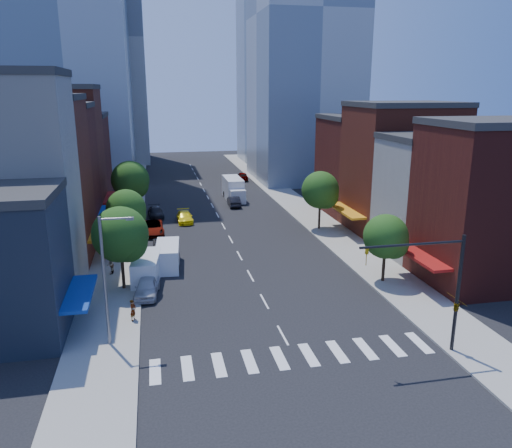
{
  "coord_description": "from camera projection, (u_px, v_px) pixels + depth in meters",
  "views": [
    {
      "loc": [
        -8.44,
        -31.24,
        17.01
      ],
      "look_at": [
        0.56,
        12.12,
        5.0
      ],
      "focal_mm": 35.0,
      "sensor_mm": 36.0,
      "label": 1
    }
  ],
  "objects": [
    {
      "name": "ground",
      "position": [
        283.0,
        335.0,
        35.63
      ],
      "size": [
        220.0,
        220.0,
        0.0
      ],
      "primitive_type": "plane",
      "color": "black",
      "rests_on": "ground"
    },
    {
      "name": "sidewalk_left",
      "position": [
        127.0,
        212.0,
        70.96
      ],
      "size": [
        5.0,
        120.0,
        0.15
      ],
      "primitive_type": "cube",
      "color": "gray",
      "rests_on": "ground"
    },
    {
      "name": "sidewalk_right",
      "position": [
        296.0,
        204.0,
        75.87
      ],
      "size": [
        5.0,
        120.0,
        0.15
      ],
      "primitive_type": "cube",
      "color": "gray",
      "rests_on": "ground"
    },
    {
      "name": "crosswalk",
      "position": [
        294.0,
        356.0,
        32.8
      ],
      "size": [
        19.0,
        3.0,
        0.01
      ],
      "primitive_type": "cube",
      "color": "silver",
      "rests_on": "ground"
    },
    {
      "name": "bldg_left_2",
      "position": [
        23.0,
        184.0,
        48.79
      ],
      "size": [
        12.0,
        9.0,
        16.0
      ],
      "primitive_type": "cube",
      "color": "#5D2116",
      "rests_on": "ground"
    },
    {
      "name": "bldg_left_3",
      "position": [
        42.0,
        175.0,
        56.96
      ],
      "size": [
        12.0,
        8.0,
        15.0
      ],
      "primitive_type": "cube",
      "color": "#4A1612",
      "rests_on": "ground"
    },
    {
      "name": "bldg_left_4",
      "position": [
        54.0,
        157.0,
        64.73
      ],
      "size": [
        12.0,
        9.0,
        17.0
      ],
      "primitive_type": "cube",
      "color": "#5D2116",
      "rests_on": "ground"
    },
    {
      "name": "bldg_left_5",
      "position": [
        67.0,
        162.0,
        74.23
      ],
      "size": [
        12.0,
        10.0,
        13.0
      ],
      "primitive_type": "cube",
      "color": "#4A1612",
      "rests_on": "ground"
    },
    {
      "name": "bldg_right_0",
      "position": [
        495.0,
        206.0,
        44.06
      ],
      "size": [
        12.0,
        9.0,
        14.0
      ],
      "primitive_type": "cube",
      "color": "#4A1612",
      "rests_on": "ground"
    },
    {
      "name": "bldg_right_1",
      "position": [
        441.0,
        197.0,
        52.36
      ],
      "size": [
        12.0,
        8.0,
        12.0
      ],
      "primitive_type": "cube",
      "color": "beige",
      "rests_on": "ground"
    },
    {
      "name": "bldg_right_2",
      "position": [
        401.0,
        170.0,
        60.47
      ],
      "size": [
        12.0,
        10.0,
        15.0
      ],
      "primitive_type": "cube",
      "color": "#5D2116",
      "rests_on": "ground"
    },
    {
      "name": "bldg_right_3",
      "position": [
        366.0,
        166.0,
        70.18
      ],
      "size": [
        12.0,
        10.0,
        13.0
      ],
      "primitive_type": "cube",
      "color": "#4A1612",
      "rests_on": "ground"
    },
    {
      "name": "tower_ne",
      "position": [
        305.0,
        15.0,
        90.29
      ],
      "size": [
        18.0,
        20.0,
        60.0
      ],
      "primitive_type": "cube",
      "color": "#9EA5AD",
      "rests_on": "ground"
    },
    {
      "name": "tower_far_w",
      "position": [
        104.0,
        40.0,
        114.55
      ],
      "size": [
        18.0,
        18.0,
        56.0
      ],
      "primitive_type": "cube",
      "color": "#9EA5AD",
      "rests_on": "ground"
    },
    {
      "name": "traffic_signal",
      "position": [
        450.0,
        295.0,
        32.24
      ],
      "size": [
        7.24,
        2.24,
        8.0
      ],
      "color": "black",
      "rests_on": "sidewalk_right"
    },
    {
      "name": "streetlight",
      "position": [
        107.0,
        273.0,
        32.88
      ],
      "size": [
        2.25,
        0.25,
        9.0
      ],
      "color": "slate",
      "rests_on": "sidewalk_left"
    },
    {
      "name": "tree_left_near",
      "position": [
        122.0,
        237.0,
        42.46
      ],
      "size": [
        4.8,
        4.8,
        7.3
      ],
      "color": "black",
      "rests_on": "sidewalk_left"
    },
    {
      "name": "tree_left_mid",
      "position": [
        128.0,
        211.0,
        52.94
      ],
      "size": [
        4.2,
        4.2,
        6.65
      ],
      "color": "black",
      "rests_on": "sidewalk_left"
    },
    {
      "name": "tree_left_far",
      "position": [
        132.0,
        181.0,
        65.99
      ],
      "size": [
        5.0,
        5.0,
        7.75
      ],
      "color": "black",
      "rests_on": "sidewalk_left"
    },
    {
      "name": "tree_right_near",
      "position": [
        388.0,
        238.0,
        44.31
      ],
      "size": [
        4.0,
        4.0,
        6.2
      ],
      "color": "black",
      "rests_on": "sidewalk_right"
    },
    {
      "name": "tree_right_far",
      "position": [
        322.0,
        191.0,
        61.14
      ],
      "size": [
        4.6,
        4.6,
        7.2
      ],
      "color": "black",
      "rests_on": "sidewalk_right"
    },
    {
      "name": "parked_car_front",
      "position": [
        147.0,
        287.0,
        42.3
      ],
      "size": [
        2.36,
        4.77,
        1.56
      ],
      "primitive_type": "imported",
      "rotation": [
        0.0,
        0.0,
        -0.11
      ],
      "color": "silver",
      "rests_on": "ground"
    },
    {
      "name": "parked_car_second",
      "position": [
        163.0,
        247.0,
        53.39
      ],
      "size": [
        2.05,
        4.42,
        1.4
      ],
      "primitive_type": "imported",
      "rotation": [
        0.0,
        0.0,
        0.14
      ],
      "color": "black",
      "rests_on": "ground"
    },
    {
      "name": "parked_car_third",
      "position": [
        153.0,
        228.0,
        60.31
      ],
      "size": [
        2.73,
        5.63,
        1.54
      ],
      "primitive_type": "imported",
      "rotation": [
        0.0,
        0.0,
        0.03
      ],
      "color": "#999999",
      "rests_on": "ground"
    },
    {
      "name": "parked_car_rear",
      "position": [
        156.0,
        212.0,
        68.22
      ],
      "size": [
        2.34,
        4.9,
        1.38
      ],
      "primitive_type": "imported",
      "rotation": [
        0.0,
        0.0,
        0.09
      ],
      "color": "black",
      "rests_on": "ground"
    },
    {
      "name": "cargo_van_near",
      "position": [
        147.0,
        269.0,
        45.44
      ],
      "size": [
        2.84,
        5.81,
        2.39
      ],
      "rotation": [
        0.0,
        0.0,
        -0.11
      ],
      "color": "white",
      "rests_on": "ground"
    },
    {
      "name": "cargo_van_far",
      "position": [
        168.0,
        256.0,
        48.87
      ],
      "size": [
        2.59,
        5.65,
        2.35
      ],
      "rotation": [
        0.0,
        0.0,
        -0.07
      ],
      "color": "white",
      "rests_on": "ground"
    },
    {
      "name": "taxi",
      "position": [
        185.0,
        217.0,
        65.74
      ],
      "size": [
        2.05,
        4.85,
        1.4
      ],
      "primitive_type": "imported",
      "rotation": [
        0.0,
        0.0,
        0.02
      ],
      "color": "yellow",
      "rests_on": "ground"
    },
    {
      "name": "traffic_car_oncoming",
      "position": [
        234.0,
        201.0,
        74.68
      ],
      "size": [
        1.69,
        4.58,
        1.5
      ],
      "primitive_type": "imported",
      "rotation": [
        0.0,
        0.0,
        3.12
      ],
      "color": "black",
      "rests_on": "ground"
    },
    {
      "name": "traffic_car_far",
      "position": [
        242.0,
        176.0,
        95.99
      ],
      "size": [
        2.11,
        4.69,
        1.56
      ],
      "primitive_type": "imported",
      "rotation": [
        0.0,
        0.0,
        3.08
      ],
      "color": "#999999",
      "rests_on": "ground"
    },
    {
      "name": "box_truck",
      "position": [
        234.0,
        189.0,
        79.12
      ],
      "size": [
        2.7,
        8.41,
        3.38
      ],
      "rotation": [
        0.0,
        0.0,
        0.01
      ],
      "color": "silver",
      "rests_on": "ground"
    },
    {
      "name": "pedestrian_near",
      "position": [
        133.0,
        310.0,
        37.44
      ],
      "size": [
        0.63,
        0.71,
        1.63
      ],
      "primitive_type": "imported",
      "rotation": [
        0.0,
        0.0,
        1.07
      ],
      "color": "#999999",
      "rests_on": "sidewalk_left"
    },
    {
      "name": "pedestrian_far",
      "position": [
        110.0,
        265.0,
        46.86
      ],
      "size": [
        0.75,
        0.92,
        1.76
      ],
      "primitive_type": "imported",
      "rotation": [
        0.0,
        0.0,
        -1.68
      ],
      "color": "#999999",
      "rests_on": "sidewalk_left"
    }
  ]
}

